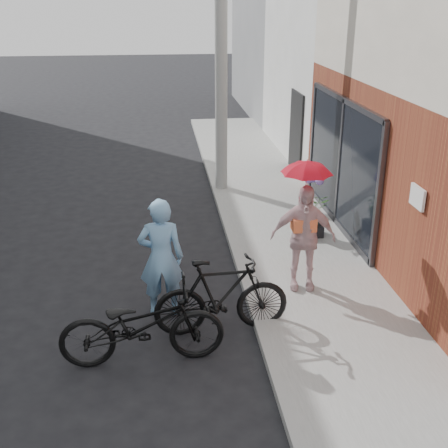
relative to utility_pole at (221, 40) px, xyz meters
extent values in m
plane|color=black|center=(-1.10, -6.00, -3.50)|extent=(80.00, 80.00, 0.00)
cube|color=gray|center=(1.00, -4.00, -3.44)|extent=(2.20, 24.00, 0.12)
cube|color=#9E9E99|center=(-0.16, -4.00, -3.44)|extent=(0.12, 24.00, 0.12)
cube|color=black|center=(2.06, -2.50, -2.14)|extent=(0.06, 3.80, 2.40)
cube|color=white|center=(2.06, -5.80, -1.68)|extent=(0.04, 0.40, 0.30)
cube|color=white|center=(6.10, 3.00, 0.00)|extent=(8.00, 6.00, 7.00)
cube|color=gray|center=(6.10, 10.00, 0.00)|extent=(8.00, 8.00, 7.00)
cylinder|color=#9E9E99|center=(0.00, 0.00, 0.00)|extent=(0.28, 0.28, 7.00)
imported|color=#78ACD6|center=(-1.49, -5.40, -2.60)|extent=(0.68, 0.46, 1.81)
imported|color=black|center=(-1.76, -6.58, -2.95)|extent=(2.10, 0.79, 1.09)
imported|color=black|center=(-0.69, -6.00, -2.94)|extent=(1.91, 0.64, 1.13)
imported|color=beige|center=(0.68, -5.05, -2.54)|extent=(1.04, 0.57, 1.68)
imported|color=red|center=(0.68, -5.05, -1.38)|extent=(0.73, 0.73, 0.64)
cube|color=black|center=(1.39, -3.06, -3.28)|extent=(0.42, 0.42, 0.21)
imported|color=#356026|center=(1.39, -3.06, -2.85)|extent=(0.57, 0.50, 0.64)
camera|label=1|loc=(-1.45, -12.72, 0.90)|focal=45.00mm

